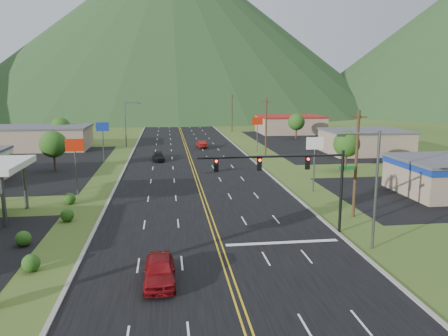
{
  "coord_description": "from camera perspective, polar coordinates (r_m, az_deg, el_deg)",
  "views": [
    {
      "loc": [
        -3.85,
        -19.77,
        12.23
      ],
      "look_at": [
        1.5,
        20.56,
        4.5
      ],
      "focal_mm": 35.0,
      "sensor_mm": 36.0,
      "label": 1
    }
  ],
  "objects": [
    {
      "name": "utility_pole_d",
      "position": [
        155.9,
        -1.16,
        8.15
      ],
      "size": [
        1.6,
        0.28,
        10.0
      ],
      "color": "#382314",
      "rests_on": "ground"
    },
    {
      "name": "utility_pole_a",
      "position": [
        42.17,
        16.87,
        0.59
      ],
      "size": [
        1.6,
        0.28,
        10.0
      ],
      "color": "#382314",
      "rests_on": "ground"
    },
    {
      "name": "building_east_far",
      "position": [
        114.73,
        8.64,
        5.65
      ],
      "size": [
        16.4,
        12.4,
        4.5
      ],
      "color": "#9E876E",
      "rests_on": "ground"
    },
    {
      "name": "pole_sign_east_a",
      "position": [
        51.16,
        11.77,
        2.47
      ],
      "size": [
        2.0,
        0.18,
        6.4
      ],
      "color": "#59595E",
      "rests_on": "ground"
    },
    {
      "name": "building_east_mid",
      "position": [
        83.53,
        17.96,
        3.31
      ],
      "size": [
        14.4,
        11.4,
        4.3
      ],
      "color": "#9E876E",
      "rests_on": "ground"
    },
    {
      "name": "road",
      "position": [
        23.56,
        3.16,
        -20.53
      ],
      "size": [
        20.0,
        460.0,
        0.04
      ],
      "primitive_type": "cube",
      "color": "black",
      "rests_on": "ground"
    },
    {
      "name": "utility_pole_c",
      "position": [
        116.29,
        1.05,
        7.25
      ],
      "size": [
        1.6,
        0.28,
        10.0
      ],
      "color": "#382314",
      "rests_on": "ground"
    },
    {
      "name": "building_west_far",
      "position": [
        91.58,
        -22.84,
        3.66
      ],
      "size": [
        18.4,
        11.4,
        4.5
      ],
      "color": "#9E876E",
      "rests_on": "ground"
    },
    {
      "name": "tree_west_b",
      "position": [
        94.55,
        -20.53,
        5.02
      ],
      "size": [
        3.84,
        3.84,
        5.82
      ],
      "color": "#382314",
      "rests_on": "ground"
    },
    {
      "name": "ground",
      "position": [
        23.56,
        3.16,
        -20.53
      ],
      "size": [
        500.0,
        500.0,
        0.0
      ],
      "primitive_type": "plane",
      "color": "#314A1A",
      "rests_on": "ground"
    },
    {
      "name": "utility_pole_b",
      "position": [
        77.08,
        5.51,
        5.42
      ],
      "size": [
        1.6,
        0.28,
        10.0
      ],
      "color": "#382314",
      "rests_on": "ground"
    },
    {
      "name": "tree_east_b",
      "position": [
        102.56,
        9.45,
        5.95
      ],
      "size": [
        3.84,
        3.84,
        5.82
      ],
      "color": "#382314",
      "rests_on": "ground"
    },
    {
      "name": "curb_east",
      "position": [
        27.14,
        25.78,
        -17.18
      ],
      "size": [
        0.3,
        460.0,
        0.14
      ],
      "primitive_type": "cube",
      "color": "gray",
      "rests_on": "ground"
    },
    {
      "name": "pole_sign_west_a",
      "position": [
        51.3,
        -18.9,
        2.13
      ],
      "size": [
        2.0,
        0.18,
        6.4
      ],
      "color": "#59595E",
      "rests_on": "ground"
    },
    {
      "name": "pole_sign_west_b",
      "position": [
        72.84,
        -15.58,
        4.71
      ],
      "size": [
        2.0,
        0.18,
        6.4
      ],
      "color": "#59595E",
      "rests_on": "ground"
    },
    {
      "name": "car_red_near",
      "position": [
        28.25,
        -8.43,
        -13.15
      ],
      "size": [
        2.01,
        4.93,
        1.67
      ],
      "primitive_type": "imported",
      "rotation": [
        0.0,
        0.0,
        0.01
      ],
      "color": "maroon",
      "rests_on": "ground"
    },
    {
      "name": "traffic_signal",
      "position": [
        35.98,
        9.28,
        -0.44
      ],
      "size": [
        13.1,
        0.43,
        7.0
      ],
      "color": "black",
      "rests_on": "ground"
    },
    {
      "name": "streetlight_east",
      "position": [
        34.08,
        18.81,
        -1.76
      ],
      "size": [
        3.28,
        0.25,
        9.0
      ],
      "color": "#59595E",
      "rests_on": "ground"
    },
    {
      "name": "mountain_n",
      "position": [
        241.7,
        -6.91,
        17.88
      ],
      "size": [
        220.0,
        220.0,
        85.0
      ],
      "primitive_type": "cone",
      "color": "#193719",
      "rests_on": "ground"
    },
    {
      "name": "car_red_far",
      "position": [
        86.83,
        -2.93,
        3.12
      ],
      "size": [
        1.91,
        4.41,
        1.41
      ],
      "primitive_type": "imported",
      "rotation": [
        0.0,
        0.0,
        3.24
      ],
      "color": "maroon",
      "rests_on": "ground"
    },
    {
      "name": "tree_east_a",
      "position": [
        65.65,
        15.73,
        3.06
      ],
      "size": [
        3.84,
        3.84,
        5.82
      ],
      "color": "#382314",
      "rests_on": "ground"
    },
    {
      "name": "pole_sign_east_b",
      "position": [
        81.85,
        4.38,
        5.7
      ],
      "size": [
        2.0,
        0.18,
        6.4
      ],
      "color": "#59595E",
      "rests_on": "ground"
    },
    {
      "name": "car_dark_mid",
      "position": [
        72.15,
        -8.55,
        1.4
      ],
      "size": [
        2.16,
        4.57,
        1.29
      ],
      "primitive_type": "imported",
      "rotation": [
        0.0,
        0.0,
        0.08
      ],
      "color": "black",
      "rests_on": "ground"
    },
    {
      "name": "streetlight_west",
      "position": [
        90.39,
        -12.57,
        6.03
      ],
      "size": [
        3.28,
        0.25,
        9.0
      ],
      "color": "#59595E",
      "rests_on": "ground"
    },
    {
      "name": "tree_west_a",
      "position": [
        67.27,
        -21.41,
        2.89
      ],
      "size": [
        3.84,
        3.84,
        5.82
      ],
      "color": "#382314",
      "rests_on": "ground"
    }
  ]
}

